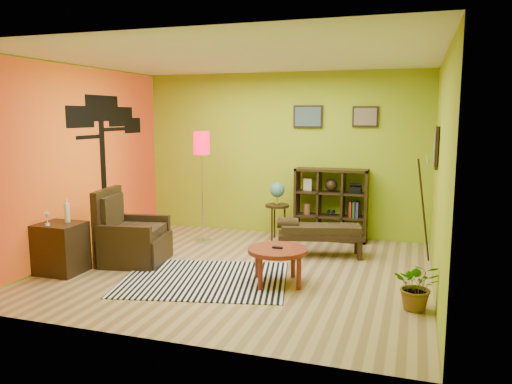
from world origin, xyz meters
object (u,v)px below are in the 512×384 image
(coffee_table, at_px, (277,253))
(cube_shelf, at_px, (332,205))
(armchair, at_px, (130,240))
(potted_plant, at_px, (417,291))
(floor_lamp, at_px, (202,153))
(side_cabinet, at_px, (61,248))
(bench, at_px, (318,232))
(globe_table, at_px, (277,196))

(coffee_table, relative_size, cube_shelf, 0.61)
(coffee_table, xyz_separation_m, armchair, (-2.24, 0.26, -0.07))
(potted_plant, bearing_deg, cube_shelf, 116.65)
(coffee_table, height_order, floor_lamp, floor_lamp)
(armchair, distance_m, side_cabinet, 0.94)
(cube_shelf, relative_size, bench, 0.91)
(globe_table, relative_size, cube_shelf, 0.81)
(side_cabinet, height_order, bench, side_cabinet)
(armchair, height_order, side_cabinet, armchair)
(coffee_table, xyz_separation_m, floor_lamp, (-1.72, 1.62, 1.08))
(coffee_table, relative_size, armchair, 0.70)
(potted_plant, bearing_deg, bench, 129.30)
(armchair, distance_m, floor_lamp, 1.86)
(cube_shelf, distance_m, bench, 1.07)
(coffee_table, xyz_separation_m, side_cabinet, (-2.85, -0.46, -0.05))
(side_cabinet, bearing_deg, globe_table, 49.40)
(side_cabinet, bearing_deg, cube_shelf, 42.66)
(bench, relative_size, potted_plant, 2.44)
(side_cabinet, xyz_separation_m, globe_table, (2.24, 2.61, 0.40))
(coffee_table, distance_m, bench, 1.39)
(floor_lamp, relative_size, cube_shelf, 1.51)
(floor_lamp, height_order, globe_table, floor_lamp)
(side_cabinet, xyz_separation_m, potted_plant, (4.50, 0.11, -0.13))
(cube_shelf, xyz_separation_m, potted_plant, (1.39, -2.76, -0.39))
(armchair, height_order, potted_plant, armchair)
(globe_table, bearing_deg, coffee_table, -74.35)
(bench, bearing_deg, armchair, -156.07)
(side_cabinet, xyz_separation_m, bench, (3.10, 1.82, 0.03))
(side_cabinet, relative_size, globe_table, 1.02)
(armchair, bearing_deg, bench, 23.93)
(globe_table, distance_m, cube_shelf, 0.92)
(globe_table, distance_m, bench, 1.22)
(coffee_table, xyz_separation_m, bench, (0.25, 1.37, -0.02))
(bench, bearing_deg, coffee_table, -100.36)
(coffee_table, xyz_separation_m, potted_plant, (1.65, -0.35, -0.18))
(coffee_table, distance_m, globe_table, 2.27)
(coffee_table, bearing_deg, side_cabinet, -170.89)
(cube_shelf, distance_m, potted_plant, 3.11)
(bench, height_order, potted_plant, bench)
(armchair, bearing_deg, cube_shelf, 40.59)
(side_cabinet, height_order, globe_table, side_cabinet)
(floor_lamp, bearing_deg, coffee_table, -43.27)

